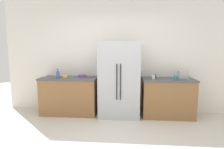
{
  "coord_description": "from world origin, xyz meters",
  "views": [
    {
      "loc": [
        0.32,
        -2.65,
        1.53
      ],
      "look_at": [
        0.05,
        0.47,
        1.11
      ],
      "focal_mm": 29.55,
      "sensor_mm": 36.0,
      "label": 1
    }
  ],
  "objects_px": {
    "cup_b": "(153,77)",
    "bowl_a": "(64,77)",
    "cup_c": "(155,76)",
    "cup_d": "(176,77)",
    "cup_a": "(58,75)",
    "bowl_b": "(82,76)",
    "bottle_a": "(58,75)",
    "toaster": "(183,75)",
    "refrigerator": "(119,79)"
  },
  "relations": [
    {
      "from": "refrigerator",
      "to": "toaster",
      "type": "relative_size",
      "value": 8.5
    },
    {
      "from": "bowl_a",
      "to": "bowl_b",
      "type": "xyz_separation_m",
      "value": [
        0.39,
        0.15,
        0.0
      ]
    },
    {
      "from": "cup_d",
      "to": "bottle_a",
      "type": "bearing_deg",
      "value": -178.36
    },
    {
      "from": "bowl_a",
      "to": "cup_b",
      "type": "bearing_deg",
      "value": -1.94
    },
    {
      "from": "toaster",
      "to": "cup_d",
      "type": "xyz_separation_m",
      "value": [
        -0.22,
        -0.2,
        -0.04
      ]
    },
    {
      "from": "refrigerator",
      "to": "bottle_a",
      "type": "bearing_deg",
      "value": -174.73
    },
    {
      "from": "toaster",
      "to": "cup_b",
      "type": "distance_m",
      "value": 0.73
    },
    {
      "from": "bowl_a",
      "to": "cup_d",
      "type": "bearing_deg",
      "value": -1.41
    },
    {
      "from": "refrigerator",
      "to": "bowl_b",
      "type": "height_order",
      "value": "refrigerator"
    },
    {
      "from": "refrigerator",
      "to": "cup_c",
      "type": "xyz_separation_m",
      "value": [
        0.81,
        0.08,
        0.07
      ]
    },
    {
      "from": "bowl_a",
      "to": "bowl_b",
      "type": "distance_m",
      "value": 0.42
    },
    {
      "from": "toaster",
      "to": "cup_d",
      "type": "relative_size",
      "value": 2.25
    },
    {
      "from": "refrigerator",
      "to": "cup_a",
      "type": "bearing_deg",
      "value": 179.53
    },
    {
      "from": "cup_b",
      "to": "cup_c",
      "type": "bearing_deg",
      "value": 72.91
    },
    {
      "from": "refrigerator",
      "to": "toaster",
      "type": "xyz_separation_m",
      "value": [
        1.47,
        0.15,
        0.11
      ]
    },
    {
      "from": "bowl_b",
      "to": "bowl_a",
      "type": "bearing_deg",
      "value": -159.22
    },
    {
      "from": "cup_b",
      "to": "cup_c",
      "type": "xyz_separation_m",
      "value": [
        0.04,
        0.14,
        -0.01
      ]
    },
    {
      "from": "refrigerator",
      "to": "bowl_a",
      "type": "distance_m",
      "value": 1.3
    },
    {
      "from": "cup_b",
      "to": "bowl_b",
      "type": "bearing_deg",
      "value": 172.58
    },
    {
      "from": "refrigerator",
      "to": "cup_d",
      "type": "relative_size",
      "value": 19.09
    },
    {
      "from": "cup_c",
      "to": "bowl_b",
      "type": "height_order",
      "value": "cup_c"
    },
    {
      "from": "cup_c",
      "to": "bowl_b",
      "type": "relative_size",
      "value": 0.45
    },
    {
      "from": "toaster",
      "to": "cup_a",
      "type": "xyz_separation_m",
      "value": [
        -2.93,
        -0.13,
        -0.03
      ]
    },
    {
      "from": "cup_a",
      "to": "cup_c",
      "type": "xyz_separation_m",
      "value": [
        2.27,
        0.07,
        -0.01
      ]
    },
    {
      "from": "cup_b",
      "to": "bowl_b",
      "type": "distance_m",
      "value": 1.69
    },
    {
      "from": "cup_d",
      "to": "cup_b",
      "type": "bearing_deg",
      "value": -179.18
    },
    {
      "from": "refrigerator",
      "to": "cup_b",
      "type": "bearing_deg",
      "value": -4.5
    },
    {
      "from": "bowl_a",
      "to": "bowl_b",
      "type": "bearing_deg",
      "value": 20.78
    },
    {
      "from": "cup_d",
      "to": "bowl_b",
      "type": "height_order",
      "value": "cup_d"
    },
    {
      "from": "bowl_b",
      "to": "refrigerator",
      "type": "bearing_deg",
      "value": -9.84
    },
    {
      "from": "cup_c",
      "to": "cup_d",
      "type": "distance_m",
      "value": 0.46
    },
    {
      "from": "cup_a",
      "to": "refrigerator",
      "type": "bearing_deg",
      "value": -0.47
    },
    {
      "from": "toaster",
      "to": "cup_a",
      "type": "distance_m",
      "value": 2.93
    },
    {
      "from": "toaster",
      "to": "cup_a",
      "type": "relative_size",
      "value": 2.0
    },
    {
      "from": "bottle_a",
      "to": "bowl_a",
      "type": "distance_m",
      "value": 0.18
    },
    {
      "from": "cup_b",
      "to": "cup_d",
      "type": "distance_m",
      "value": 0.48
    },
    {
      "from": "cup_b",
      "to": "bowl_a",
      "type": "distance_m",
      "value": 2.07
    },
    {
      "from": "toaster",
      "to": "bowl_a",
      "type": "xyz_separation_m",
      "value": [
        -2.77,
        -0.14,
        -0.06
      ]
    },
    {
      "from": "toaster",
      "to": "cup_d",
      "type": "height_order",
      "value": "toaster"
    },
    {
      "from": "cup_d",
      "to": "bowl_a",
      "type": "relative_size",
      "value": 0.59
    },
    {
      "from": "cup_a",
      "to": "cup_c",
      "type": "height_order",
      "value": "cup_a"
    },
    {
      "from": "refrigerator",
      "to": "bowl_a",
      "type": "xyz_separation_m",
      "value": [
        -1.3,
        0.01,
        0.05
      ]
    },
    {
      "from": "cup_a",
      "to": "bowl_b",
      "type": "height_order",
      "value": "cup_a"
    },
    {
      "from": "bottle_a",
      "to": "bowl_b",
      "type": "bearing_deg",
      "value": 30.34
    },
    {
      "from": "refrigerator",
      "to": "cup_b",
      "type": "xyz_separation_m",
      "value": [
        0.76,
        -0.06,
        0.07
      ]
    },
    {
      "from": "toaster",
      "to": "cup_d",
      "type": "bearing_deg",
      "value": -137.99
    },
    {
      "from": "cup_c",
      "to": "bowl_a",
      "type": "relative_size",
      "value": 0.55
    },
    {
      "from": "toaster",
      "to": "bottle_a",
      "type": "relative_size",
      "value": 0.91
    },
    {
      "from": "cup_c",
      "to": "cup_d",
      "type": "height_order",
      "value": "cup_d"
    },
    {
      "from": "bottle_a",
      "to": "cup_b",
      "type": "relative_size",
      "value": 2.35
    }
  ]
}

